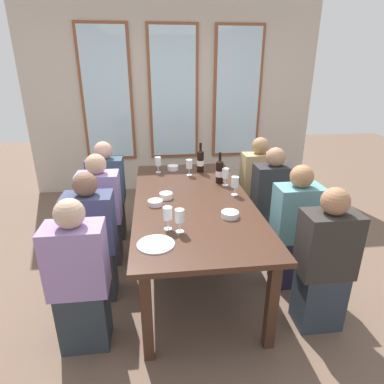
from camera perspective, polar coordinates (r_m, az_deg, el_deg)
ground_plane at (r=3.25m, az=0.10°, el=-13.35°), size 12.00×12.00×0.00m
back_wall_with_windows at (r=4.98m, az=-3.27°, el=16.77°), size 4.22×0.10×2.90m
dining_table at (r=2.92m, az=0.11°, el=-2.51°), size 1.02×2.14×0.74m
white_plate_0 at (r=2.20m, az=-6.36°, el=-9.07°), size 0.25×0.25×0.01m
wine_bottle_0 at (r=3.60m, az=1.49°, el=5.48°), size 0.08×0.08×0.33m
wine_bottle_1 at (r=3.27m, az=4.85°, el=3.63°), size 0.08×0.08×0.31m
tasting_bowl_0 at (r=2.57m, az=6.66°, el=-3.92°), size 0.14×0.14×0.05m
tasting_bowl_1 at (r=2.91m, az=-4.57°, el=-0.63°), size 0.12×0.12×0.05m
tasting_bowl_2 at (r=3.70m, az=-3.36°, el=4.26°), size 0.12×0.12×0.05m
tasting_bowl_3 at (r=2.78m, az=-6.44°, el=-1.88°), size 0.13×0.13×0.04m
wine_glass_0 at (r=2.97m, az=7.54°, el=1.68°), size 0.07×0.07×0.17m
wine_glass_1 at (r=3.48m, az=-0.50°, el=4.86°), size 0.07×0.07×0.17m
wine_glass_2 at (r=3.60m, az=-5.99°, el=5.21°), size 0.07×0.07×0.17m
wine_glass_3 at (r=3.20m, az=5.86°, el=3.15°), size 0.07×0.07×0.17m
wine_glass_4 at (r=2.34m, az=-4.30°, el=-3.94°), size 0.07×0.07×0.17m
wine_glass_5 at (r=2.30m, az=-2.18°, el=-4.39°), size 0.07×0.07×0.17m
seated_person_0 at (r=2.35m, az=-19.10°, el=-14.44°), size 0.38×0.24×1.11m
seated_person_1 at (r=2.56m, az=22.14°, el=-11.62°), size 0.38×0.24×1.11m
seated_person_2 at (r=3.25m, az=-15.60°, el=-3.60°), size 0.38×0.24×1.11m
seated_person_3 at (r=3.44m, az=13.68°, el=-1.91°), size 0.38×0.24×1.11m
seated_person_4 at (r=2.78m, az=-17.06°, el=-8.21°), size 0.38×0.24×1.11m
seated_person_5 at (r=2.95m, az=17.54°, el=-6.41°), size 0.38×0.24×1.11m
seated_person_6 at (r=3.70m, az=-14.57°, el=-0.31°), size 0.38×0.24×1.11m
seated_person_7 at (r=3.85m, az=11.34°, el=0.83°), size 0.38×0.24×1.11m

